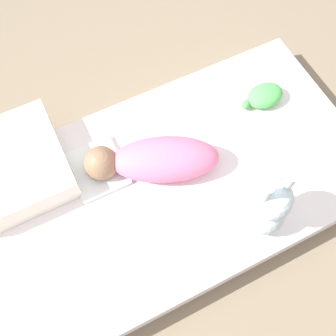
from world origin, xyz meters
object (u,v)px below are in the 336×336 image
(pillow, at_px, (13,167))
(bunny_plush, at_px, (265,206))
(turtle_plush, at_px, (264,96))
(swaddled_baby, at_px, (154,160))

(pillow, bearing_deg, bunny_plush, 142.07)
(bunny_plush, bearing_deg, pillow, -37.93)
(pillow, distance_m, bunny_plush, 0.90)
(pillow, xyz_separation_m, bunny_plush, (-0.71, 0.55, 0.08))
(bunny_plush, xyz_separation_m, turtle_plush, (-0.29, -0.42, -0.10))
(pillow, relative_size, turtle_plush, 2.12)
(swaddled_baby, bearing_deg, bunny_plush, 147.79)
(swaddled_baby, distance_m, pillow, 0.51)
(swaddled_baby, height_order, bunny_plush, bunny_plush)
(swaddled_baby, distance_m, bunny_plush, 0.43)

